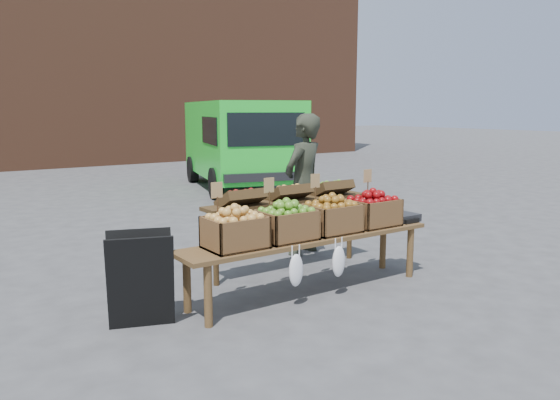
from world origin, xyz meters
TOP-DOWN VIEW (x-y plane):
  - ground at (0.00, 0.00)m, footprint 80.00×80.00m
  - brick_building at (0.00, 15.00)m, footprint 24.00×4.00m
  - delivery_van at (2.40, 6.35)m, footprint 3.10×4.70m
  - vendor at (0.13, 0.99)m, footprint 0.73×0.60m
  - chalkboard_sign at (-2.36, -0.10)m, footprint 0.59×0.45m
  - back_table at (-0.46, 0.49)m, footprint 2.10×0.44m
  - display_bench at (-0.72, -0.23)m, footprint 2.70×0.56m
  - crate_golden_apples at (-1.55, -0.23)m, footprint 0.50×0.40m
  - crate_russet_pears at (-1.00, -0.23)m, footprint 0.50×0.40m
  - crate_red_apples at (-0.45, -0.23)m, footprint 0.50×0.40m
  - crate_green_apples at (0.10, -0.23)m, footprint 0.50×0.40m
  - weighing_scale at (0.53, -0.23)m, footprint 0.34×0.30m

SIDE VIEW (x-z plane):
  - ground at x=0.00m, z-range 0.00..0.00m
  - display_bench at x=-0.72m, z-range 0.00..0.57m
  - chalkboard_sign at x=-2.36m, z-range 0.00..0.80m
  - back_table at x=-0.46m, z-range 0.00..1.04m
  - weighing_scale at x=0.53m, z-range 0.57..0.65m
  - crate_golden_apples at x=-1.55m, z-range 0.57..0.85m
  - crate_russet_pears at x=-1.00m, z-range 0.57..0.85m
  - crate_red_apples at x=-0.45m, z-range 0.57..0.85m
  - crate_green_apples at x=0.10m, z-range 0.57..0.85m
  - vendor at x=0.13m, z-range 0.00..1.72m
  - delivery_van at x=2.40m, z-range 0.00..1.93m
  - brick_building at x=0.00m, z-range 0.00..10.00m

